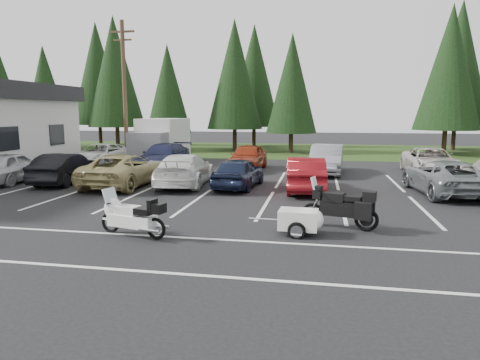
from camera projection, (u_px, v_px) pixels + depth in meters
name	position (u px, v px, depth m)	size (l,w,h in m)	color
ground	(247.00, 210.00, 14.53)	(120.00, 120.00, 0.00)	black
grass_strip	(293.00, 150.00, 37.83)	(80.00, 16.00, 0.01)	#1E3410
lake_water	(331.00, 134.00, 67.21)	(70.00, 50.00, 0.02)	slate
utility_pole	(125.00, 90.00, 27.26)	(1.60, 0.26, 9.00)	#473321
box_truck	(159.00, 141.00, 27.89)	(2.40, 5.60, 2.90)	silver
stall_markings	(256.00, 199.00, 16.47)	(32.00, 16.00, 0.01)	silver
conifer_1	(45.00, 89.00, 38.26)	(3.96, 3.96, 9.22)	#332316
conifer_2	(115.00, 72.00, 38.49)	(5.10, 5.10, 11.89)	#332316
conifer_3	(168.00, 89.00, 36.39)	(3.87, 3.87, 9.02)	#332316
conifer_4	(235.00, 75.00, 36.65)	(4.80, 4.80, 11.17)	#332316
conifer_5	(292.00, 84.00, 34.63)	(4.14, 4.14, 9.63)	#332316
conifer_6	(450.00, 68.00, 32.77)	(4.93, 4.93, 11.48)	#332316
conifer_back_a	(97.00, 74.00, 43.25)	(5.28, 5.28, 12.30)	#332316
conifer_back_b	(254.00, 76.00, 40.90)	(4.97, 4.97, 11.58)	#332316
conifer_back_c	(459.00, 63.00, 36.85)	(5.50, 5.50, 12.81)	#332316
car_near_0	(11.00, 167.00, 20.23)	(1.74, 4.33, 1.48)	silver
car_near_1	(65.00, 168.00, 20.04)	(1.50, 4.30, 1.42)	black
car_near_2	(124.00, 170.00, 19.34)	(2.40, 5.21, 1.45)	tan
car_near_3	(185.00, 170.00, 19.41)	(2.03, 4.98, 1.45)	white
car_near_4	(239.00, 173.00, 18.82)	(1.60, 3.97, 1.35)	#151D36
car_near_5	(305.00, 174.00, 18.09)	(1.53, 4.39, 1.45)	maroon
car_near_6	(444.00, 177.00, 17.38)	(2.30, 4.99, 1.39)	slate
car_far_0	(101.00, 155.00, 26.52)	(2.32, 5.03, 1.40)	white
car_far_1	(164.00, 157.00, 24.88)	(2.11, 5.18, 1.50)	#171B3A
car_far_2	(248.00, 157.00, 24.69)	(1.77, 4.39, 1.49)	maroon
car_far_3	(327.00, 159.00, 23.26)	(1.66, 4.75, 1.56)	slate
car_far_4	(430.00, 161.00, 22.85)	(2.37, 5.15, 1.43)	beige
touring_motorcycle	(132.00, 213.00, 11.39)	(2.31, 0.71, 1.28)	white
cargo_trailer	(298.00, 222.00, 11.56)	(1.51, 0.85, 0.70)	white
adventure_motorcycle	(339.00, 203.00, 12.15)	(2.43, 0.85, 1.48)	black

